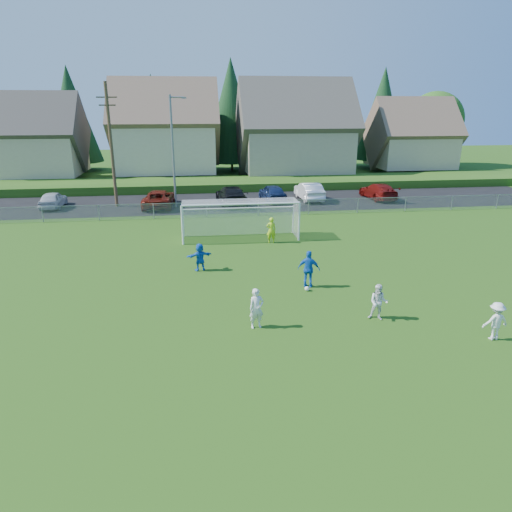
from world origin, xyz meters
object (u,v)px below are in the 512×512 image
(player_white_b, at_px, (378,302))
(goalkeeper, at_px, (271,230))
(player_white_a, at_px, (256,308))
(player_white_c, at_px, (496,321))
(player_blue_a, at_px, (309,269))
(car_e, at_px, (272,193))
(soccer_goal, at_px, (240,213))
(car_d, at_px, (231,195))
(car_g, at_px, (378,191))
(car_f, at_px, (309,191))
(player_blue_b, at_px, (200,257))
(soccer_ball, at_px, (307,289))
(car_c, at_px, (159,198))
(car_a, at_px, (53,200))

(player_white_b, xyz_separation_m, goalkeeper, (-2.54, 11.19, 0.06))
(player_white_a, bearing_deg, player_white_c, -25.99)
(player_blue_a, xyz_separation_m, car_e, (1.61, 20.40, -0.16))
(soccer_goal, bearing_deg, player_white_b, -70.85)
(car_d, bearing_deg, car_g, 178.84)
(player_white_a, xyz_separation_m, player_white_c, (8.56, -2.05, -0.07))
(car_f, bearing_deg, car_e, -1.78)
(player_blue_a, height_order, soccer_goal, soccer_goal)
(player_blue_b, height_order, goalkeeper, goalkeeper)
(player_blue_a, bearing_deg, soccer_ball, 91.05)
(player_white_b, xyz_separation_m, car_d, (-4.12, 23.00, 0.04))
(car_c, height_order, soccer_goal, soccer_goal)
(car_c, xyz_separation_m, soccer_goal, (5.87, -10.28, 0.91))
(player_blue_a, distance_m, car_a, 26.26)
(player_white_a, height_order, car_g, player_white_a)
(car_a, relative_size, soccer_goal, 0.54)
(car_e, bearing_deg, player_blue_a, 79.00)
(player_blue_b, bearing_deg, player_white_a, 90.68)
(player_white_a, height_order, car_c, player_white_a)
(player_white_a, bearing_deg, car_c, 90.52)
(player_white_a, xyz_separation_m, car_g, (14.35, 23.82, -0.09))
(car_a, xyz_separation_m, car_c, (8.84, -0.83, 0.04))
(player_white_c, relative_size, car_a, 0.37)
(player_white_a, distance_m, car_a, 27.62)
(player_white_c, height_order, car_d, car_d)
(player_white_c, relative_size, player_blue_a, 0.82)
(car_a, height_order, soccer_goal, soccer_goal)
(player_blue_a, bearing_deg, player_blue_b, -9.38)
(car_d, bearing_deg, car_c, -2.75)
(soccer_ball, bearing_deg, car_d, 95.78)
(player_white_c, height_order, car_c, player_white_c)
(car_c, height_order, car_e, car_e)
(car_g, bearing_deg, car_d, -1.58)
(car_f, bearing_deg, soccer_ball, 73.89)
(goalkeeper, relative_size, car_c, 0.31)
(car_c, height_order, car_d, car_d)
(goalkeeper, height_order, car_c, goalkeeper)
(player_white_a, relative_size, car_c, 0.31)
(player_blue_b, xyz_separation_m, car_a, (-12.05, 16.96, -0.05))
(car_f, bearing_deg, player_white_a, 69.56)
(player_blue_b, bearing_deg, car_g, -150.43)
(player_white_c, bearing_deg, car_e, -81.38)
(player_white_c, height_order, car_f, car_f)
(player_white_c, bearing_deg, player_blue_a, -46.39)
(soccer_ball, xyz_separation_m, car_a, (-16.95, 20.40, 0.57))
(soccer_ball, xyz_separation_m, player_white_b, (2.12, -3.26, 0.64))
(soccer_goal, bearing_deg, goalkeeper, -36.75)
(goalkeeper, bearing_deg, soccer_goal, -33.92)
(car_c, bearing_deg, car_f, -170.61)
(player_white_b, height_order, car_c, player_white_b)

